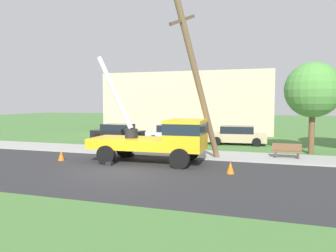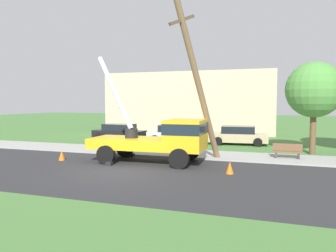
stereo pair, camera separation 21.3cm
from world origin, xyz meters
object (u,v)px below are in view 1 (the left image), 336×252
(traffic_cone_behind, at_px, (61,155))
(parked_sedan_black, at_px, (118,132))
(leaning_utility_pole, at_px, (198,82))
(parked_sedan_tan, at_px, (237,135))
(utility_truck, at_px, (162,137))
(parked_sedan_silver, at_px, (174,134))
(park_bench, at_px, (287,151))
(traffic_cone_ahead, at_px, (230,168))
(roadside_tree_near, at_px, (313,90))

(traffic_cone_behind, bearing_deg, parked_sedan_black, 97.40)
(leaning_utility_pole, xyz_separation_m, parked_sedan_tan, (1.21, 8.37, -3.60))
(utility_truck, distance_m, parked_sedan_silver, 8.85)
(leaning_utility_pole, bearing_deg, park_bench, 28.78)
(parked_sedan_black, bearing_deg, traffic_cone_ahead, -42.88)
(traffic_cone_behind, distance_m, parked_sedan_black, 9.50)
(traffic_cone_behind, relative_size, roadside_tree_near, 0.10)
(leaning_utility_pole, height_order, parked_sedan_silver, leaning_utility_pole)
(parked_sedan_black, relative_size, parked_sedan_silver, 1.01)
(leaning_utility_pole, distance_m, parked_sedan_silver, 9.49)
(parked_sedan_silver, bearing_deg, utility_truck, -77.44)
(traffic_cone_behind, bearing_deg, utility_truck, 10.42)
(traffic_cone_behind, relative_size, park_bench, 0.35)
(roadside_tree_near, bearing_deg, traffic_cone_ahead, -119.76)
(roadside_tree_near, bearing_deg, park_bench, -121.44)
(leaning_utility_pole, relative_size, roadside_tree_near, 1.47)
(park_bench, bearing_deg, parked_sedan_tan, 120.21)
(utility_truck, xyz_separation_m, traffic_cone_behind, (-5.63, -1.04, -1.13))
(utility_truck, distance_m, leaning_utility_pole, 3.47)
(leaning_utility_pole, distance_m, park_bench, 6.52)
(leaning_utility_pole, distance_m, parked_sedan_black, 12.13)
(traffic_cone_ahead, xyz_separation_m, parked_sedan_silver, (-5.72, 10.12, 0.43))
(traffic_cone_ahead, height_order, parked_sedan_tan, parked_sedan_tan)
(utility_truck, height_order, park_bench, utility_truck)
(park_bench, bearing_deg, utility_truck, -153.48)
(traffic_cone_ahead, bearing_deg, traffic_cone_behind, 177.12)
(utility_truck, relative_size, parked_sedan_silver, 1.52)
(park_bench, height_order, roadside_tree_near, roadside_tree_near)
(roadside_tree_near, bearing_deg, parked_sedan_silver, 163.49)
(utility_truck, height_order, roadside_tree_near, utility_truck)
(traffic_cone_behind, relative_size, parked_sedan_black, 0.12)
(parked_sedan_black, relative_size, roadside_tree_near, 0.79)
(traffic_cone_ahead, xyz_separation_m, parked_sedan_black, (-10.65, 9.89, 0.43))
(utility_truck, xyz_separation_m, parked_sedan_silver, (-1.92, 8.61, -0.70))
(parked_sedan_tan, bearing_deg, park_bench, -59.79)
(utility_truck, relative_size, roadside_tree_near, 1.19)
(leaning_utility_pole, height_order, parked_sedan_black, leaning_utility_pole)
(parked_sedan_silver, height_order, parked_sedan_tan, same)
(traffic_cone_ahead, bearing_deg, leaning_utility_pole, 133.12)
(traffic_cone_ahead, distance_m, traffic_cone_behind, 9.44)
(park_bench, bearing_deg, roadside_tree_near, 58.56)
(utility_truck, bearing_deg, roadside_tree_near, 35.72)
(parked_sedan_silver, height_order, roadside_tree_near, roadside_tree_near)
(park_bench, distance_m, roadside_tree_near, 4.60)
(traffic_cone_behind, height_order, park_bench, park_bench)
(park_bench, bearing_deg, parked_sedan_black, 158.58)
(parked_sedan_tan, xyz_separation_m, park_bench, (3.40, -5.84, -0.25))
(utility_truck, relative_size, park_bench, 4.27)
(traffic_cone_ahead, relative_size, parked_sedan_tan, 0.12)
(roadside_tree_near, bearing_deg, leaning_utility_pole, -140.62)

